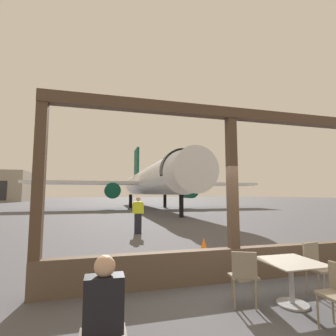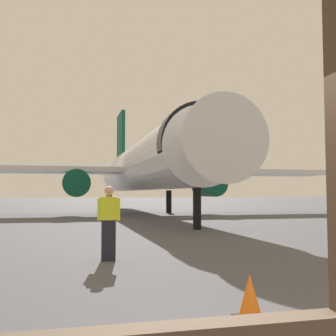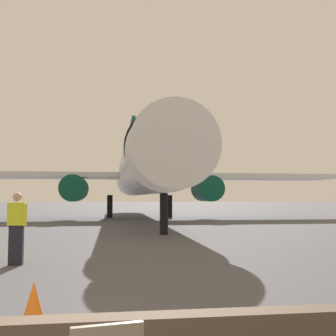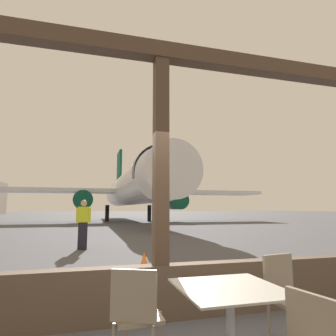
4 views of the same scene
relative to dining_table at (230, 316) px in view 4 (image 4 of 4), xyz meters
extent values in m
plane|color=#4C4C51|center=(-0.33, 41.35, -0.47)|extent=(220.00, 220.00, 0.00)
cube|color=brown|center=(-0.33, 1.35, -0.12)|extent=(8.19, 0.24, 0.69)
cube|color=#4C3828|center=(-0.33, 1.35, 3.27)|extent=(8.19, 0.24, 0.24)
cube|color=#4C3828|center=(-0.33, 1.35, 1.34)|extent=(0.20, 0.20, 3.62)
cube|color=#ADA89E|center=(0.00, 0.00, 0.24)|extent=(0.93, 0.93, 0.02)
cylinder|color=#9EA0A5|center=(0.00, 0.00, -0.12)|extent=(0.08, 0.08, 0.70)
cube|color=gray|center=(0.81, 0.19, 0.01)|extent=(0.40, 0.40, 0.04)
cube|color=gray|center=(0.78, 0.36, 0.24)|extent=(0.40, 0.11, 0.44)
cylinder|color=gray|center=(1.01, 0.05, -0.23)|extent=(0.03, 0.03, 0.47)
cylinder|color=gray|center=(0.67, -0.01, -0.23)|extent=(0.03, 0.03, 0.47)
cylinder|color=gray|center=(0.95, 0.38, -0.23)|extent=(0.03, 0.03, 0.47)
cylinder|color=gray|center=(0.62, 0.32, -0.23)|extent=(0.03, 0.03, 0.47)
cube|color=gray|center=(0.18, -0.83, 0.22)|extent=(0.11, 0.40, 0.39)
cube|color=gray|center=(-0.81, 0.19, 0.01)|extent=(0.40, 0.40, 0.04)
cube|color=gray|center=(-0.89, 0.02, 0.24)|extent=(0.38, 0.20, 0.43)
cylinder|color=gray|center=(-0.90, 0.41, -0.23)|extent=(0.03, 0.03, 0.47)
cylinder|color=silver|center=(3.08, 29.63, 3.11)|extent=(3.53, 29.66, 3.53)
cone|color=silver|center=(3.08, 13.50, 3.11)|extent=(3.35, 2.60, 3.35)
cylinder|color=black|center=(3.08, 15.40, 3.26)|extent=(3.60, 0.90, 3.60)
cube|color=silver|center=(-4.99, 29.65, 2.81)|extent=(14.38, 4.20, 0.36)
cube|color=silver|center=(11.16, 29.65, 2.81)|extent=(14.38, 4.20, 0.36)
cylinder|color=#0C4C38|center=(-1.88, 28.25, 1.81)|extent=(1.90, 3.20, 1.90)
cylinder|color=#0C4C38|center=(8.05, 28.25, 1.81)|extent=(1.90, 3.20, 1.90)
cube|color=#0C4C38|center=(3.08, 42.96, 7.27)|extent=(0.36, 4.40, 5.20)
cylinder|color=black|center=(3.08, 15.70, 0.44)|extent=(0.36, 0.36, 1.81)
cylinder|color=black|center=(0.68, 30.65, 0.44)|extent=(0.44, 0.44, 1.81)
cylinder|color=black|center=(5.48, 30.65, 0.44)|extent=(0.44, 0.44, 1.81)
cube|color=black|center=(-1.47, 8.33, 0.01)|extent=(0.32, 0.20, 0.95)
cube|color=yellow|center=(-1.47, 8.33, 0.76)|extent=(0.40, 0.22, 0.55)
sphere|color=tan|center=(-1.47, 8.33, 1.16)|extent=(0.22, 0.22, 0.22)
cylinder|color=yellow|center=(-1.25, 8.22, 0.73)|extent=(0.09, 0.09, 0.52)
cylinder|color=yellow|center=(-1.68, 8.45, 0.73)|extent=(0.09, 0.09, 0.52)
cone|color=orange|center=(-0.16, 3.45, -0.19)|extent=(0.32, 0.32, 0.56)
cube|color=black|center=(-0.16, 3.45, -0.45)|extent=(0.36, 0.36, 0.03)
camera|label=1|loc=(-3.19, -3.79, 1.41)|focal=26.88mm
camera|label=2|loc=(-2.39, -1.36, 1.11)|focal=43.56mm
camera|label=3|loc=(0.80, -1.93, 1.16)|focal=43.28mm
camera|label=4|loc=(-1.28, -2.54, 0.97)|focal=30.87mm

